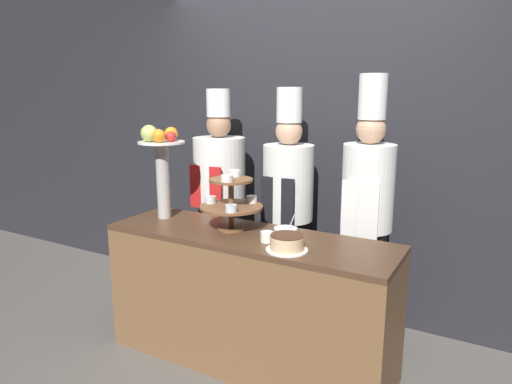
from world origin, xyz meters
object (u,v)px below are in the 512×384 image
at_px(cake_round, 287,243).
at_px(chef_center_right, 367,205).
at_px(serving_bowl_far, 286,232).
at_px(chef_center_left, 288,201).
at_px(tiered_stand, 231,200).
at_px(cup_white, 267,237).
at_px(chef_left, 220,192).
at_px(fruit_pedestal, 161,157).

distance_m(cake_round, chef_center_right, 0.77).
height_order(serving_bowl_far, chef_center_left, chef_center_left).
relative_size(tiered_stand, chef_center_right, 0.22).
distance_m(tiered_stand, serving_bowl_far, 0.40).
relative_size(cup_white, chef_center_right, 0.04).
bearing_deg(cake_round, chef_left, 142.02).
xyz_separation_m(serving_bowl_far, chef_center_right, (0.36, 0.49, 0.11)).
relative_size(fruit_pedestal, chef_left, 0.37).
relative_size(cup_white, serving_bowl_far, 0.51).
bearing_deg(fruit_pedestal, tiered_stand, 0.05).
distance_m(cup_white, chef_center_left, 0.68).
distance_m(fruit_pedestal, cake_round, 1.13).
distance_m(fruit_pedestal, serving_bowl_far, 1.01).
relative_size(fruit_pedestal, chef_center_right, 0.35).
height_order(fruit_pedestal, chef_center_left, chef_center_left).
bearing_deg(chef_left, chef_center_right, -0.00).
relative_size(tiered_stand, cake_round, 1.70).
distance_m(fruit_pedestal, chef_center_left, 0.95).
height_order(cup_white, chef_center_left, chef_center_left).
bearing_deg(cake_round, tiered_stand, 158.60).
xyz_separation_m(tiered_stand, serving_bowl_far, (0.36, 0.05, -0.17)).
height_order(fruit_pedestal, cup_white, fruit_pedestal).
height_order(fruit_pedestal, chef_left, chef_left).
bearing_deg(tiered_stand, fruit_pedestal, -179.95).
distance_m(cup_white, serving_bowl_far, 0.16).
height_order(tiered_stand, serving_bowl_far, tiered_stand).
bearing_deg(tiered_stand, chef_left, 129.88).
bearing_deg(fruit_pedestal, cup_white, -7.04).
bearing_deg(cup_white, chef_center_left, 105.11).
relative_size(tiered_stand, fruit_pedestal, 0.62).
xyz_separation_m(fruit_pedestal, chef_left, (0.11, 0.54, -0.34)).
distance_m(tiered_stand, chef_center_left, 0.57).
xyz_separation_m(cake_round, chef_center_right, (0.23, 0.73, 0.09)).
distance_m(serving_bowl_far, chef_center_right, 0.62).
xyz_separation_m(tiered_stand, cup_white, (0.32, -0.11, -0.16)).
height_order(cake_round, serving_bowl_far, serving_bowl_far).
xyz_separation_m(chef_left, chef_center_left, (0.59, -0.00, 0.00)).
bearing_deg(chef_left, cake_round, -37.98).
bearing_deg(tiered_stand, chef_center_left, 75.53).
bearing_deg(chef_left, serving_bowl_far, -31.19).
height_order(cup_white, chef_center_right, chef_center_right).
bearing_deg(cake_round, fruit_pedestal, 169.74).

